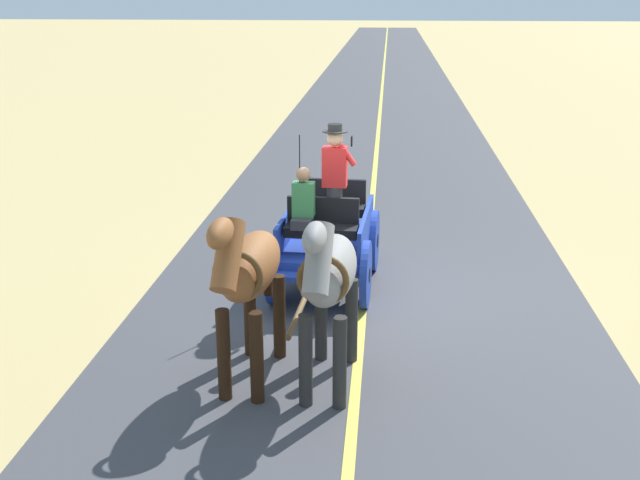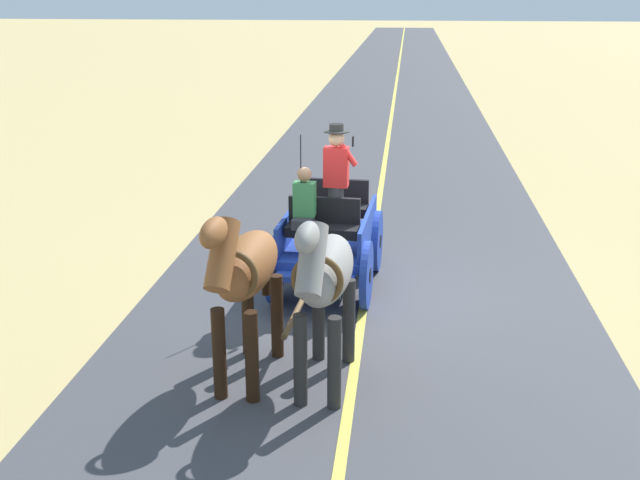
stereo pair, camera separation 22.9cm
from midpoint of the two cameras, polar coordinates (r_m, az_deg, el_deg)
ground_plane at (r=11.37m, az=2.70°, el=-3.95°), size 200.00×200.00×0.00m
road_surface at (r=11.37m, az=2.70°, el=-3.93°), size 6.41×160.00×0.01m
road_centre_stripe at (r=11.37m, az=2.70°, el=-3.91°), size 0.12×160.00×0.00m
horse_drawn_carriage at (r=11.33m, az=-0.09°, el=0.39°), size 1.54×4.52×2.50m
horse_near_side at (r=8.28m, az=-0.15°, el=-2.73°), size 0.66×2.13×2.21m
horse_off_side at (r=8.44m, az=-6.09°, el=-2.41°), size 0.69×2.14×2.21m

